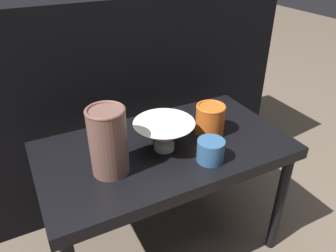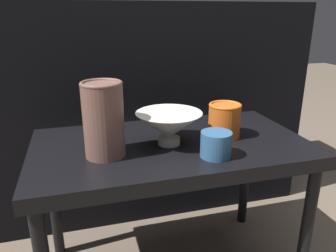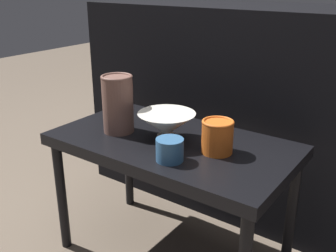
# 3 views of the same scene
# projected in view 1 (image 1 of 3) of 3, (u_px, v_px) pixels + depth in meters

# --- Properties ---
(ground_plane) EXTENTS (8.00, 8.00, 0.00)m
(ground_plane) POSITION_uv_depth(u_px,v_px,m) (166.00, 244.00, 1.31)
(ground_plane) COLOR #6B5B4C
(table) EXTENTS (0.81, 0.45, 0.48)m
(table) POSITION_uv_depth(u_px,v_px,m) (165.00, 158.00, 1.09)
(table) COLOR black
(table) RESTS_ON ground_plane
(couch_backdrop) EXTENTS (1.39, 0.50, 0.88)m
(couch_backdrop) POSITION_uv_depth(u_px,v_px,m) (111.00, 92.00, 1.51)
(couch_backdrop) COLOR black
(couch_backdrop) RESTS_ON ground_plane
(bowl) EXTENTS (0.19, 0.19, 0.10)m
(bowl) POSITION_uv_depth(u_px,v_px,m) (164.00, 133.00, 1.02)
(bowl) COLOR silver
(bowl) RESTS_ON table
(vase_textured_left) EXTENTS (0.11, 0.11, 0.20)m
(vase_textured_left) POSITION_uv_depth(u_px,v_px,m) (108.00, 141.00, 0.90)
(vase_textured_left) COLOR brown
(vase_textured_left) RESTS_ON table
(vase_colorful_right) EXTENTS (0.10, 0.10, 0.11)m
(vase_colorful_right) POSITION_uv_depth(u_px,v_px,m) (211.00, 119.00, 1.10)
(vase_colorful_right) COLOR orange
(vase_colorful_right) RESTS_ON table
(cup) EXTENTS (0.08, 0.08, 0.07)m
(cup) POSITION_uv_depth(u_px,v_px,m) (211.00, 151.00, 0.98)
(cup) COLOR #33608E
(cup) RESTS_ON table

